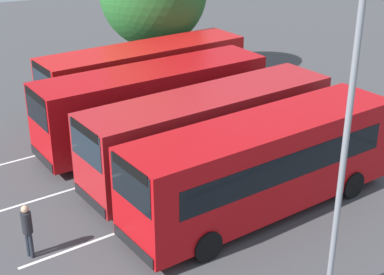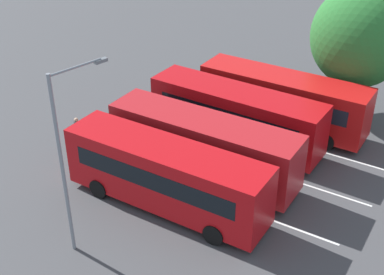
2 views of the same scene
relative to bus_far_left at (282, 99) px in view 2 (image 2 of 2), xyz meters
The scene contains 11 objects.
ground_plane 5.59m from the bus_far_left, 86.54° to the left, with size 76.37×76.37×0.00m, color #424244.
bus_far_left is the anchor object (origin of this frame).
bus_center_left 3.61m from the bus_far_left, 73.13° to the left, with size 10.58×3.66×3.37m.
bus_center_right 7.32m from the bus_far_left, 86.78° to the left, with size 10.61×3.95×3.37m.
bus_far_right 10.54m from the bus_far_left, 89.39° to the left, with size 10.61×3.94×3.37m.
pedestrian 12.43m from the bus_far_left, 50.27° to the left, with size 0.43×0.43×1.80m.
street_lamp 15.51m from the bus_far_left, 85.52° to the left, with size 0.41×2.71×8.39m.
depot_tree 5.96m from the bus_far_left, 120.13° to the right, with size 6.00×5.40×8.37m.
lane_stripe_outer_left 2.50m from the bus_far_left, 79.06° to the left, with size 16.37×0.12×0.01m, color silver.
lane_stripe_inner_left 5.59m from the bus_far_left, 86.54° to the left, with size 16.37×0.12×0.01m, color silver.
lane_stripe_inner_right 9.07m from the bus_far_left, 87.94° to the left, with size 16.37×0.12×0.01m, color silver.
Camera 2 is at (-14.20, 20.25, 15.98)m, focal length 48.68 mm.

